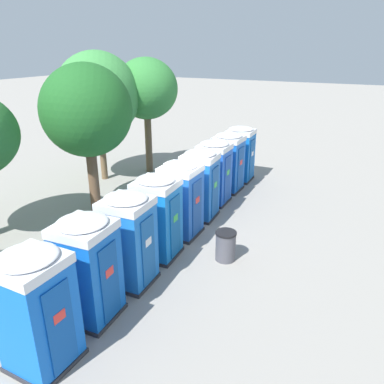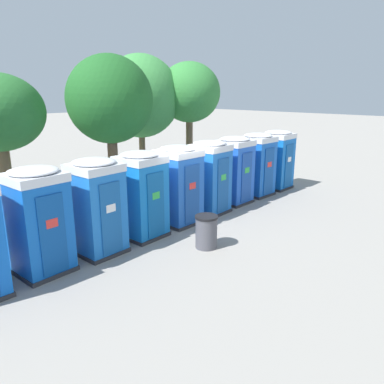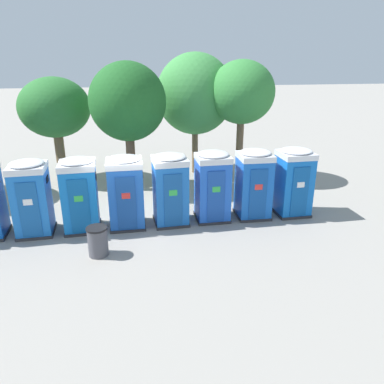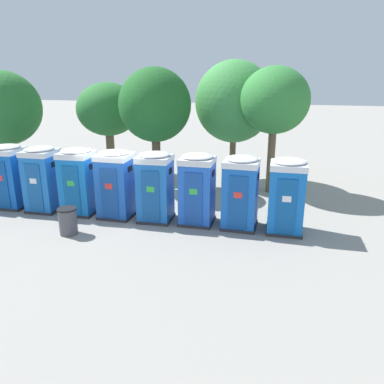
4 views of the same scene
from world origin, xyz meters
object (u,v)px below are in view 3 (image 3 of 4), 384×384
at_px(street_tree_0, 242,93).
at_px(street_tree_4, 195,94).
at_px(portapotty_7, 254,184).
at_px(trash_can, 98,241).
at_px(portapotty_4, 126,192).
at_px(portapotty_6, 212,186).
at_px(portapotty_3, 80,194).
at_px(street_tree_3, 128,102).
at_px(portapotty_2, 32,198).
at_px(portapotty_8, 293,181).
at_px(portapotty_5, 170,189).
at_px(street_tree_2, 55,108).

relative_size(street_tree_0, street_tree_4, 0.95).
xyz_separation_m(portapotty_7, trash_can, (-5.46, -2.08, -0.82)).
bearing_deg(portapotty_7, portapotty_4, -178.27).
bearing_deg(street_tree_0, portapotty_4, -138.82).
distance_m(portapotty_4, street_tree_4, 7.37).
bearing_deg(portapotty_6, trash_can, -152.08).
bearing_deg(street_tree_4, portapotty_3, -129.36).
height_order(portapotty_3, street_tree_3, street_tree_3).
relative_size(portapotty_2, portapotty_8, 1.00).
height_order(portapotty_7, street_tree_4, street_tree_4).
bearing_deg(street_tree_0, trash_can, -133.19).
relative_size(portapotty_5, street_tree_3, 0.46).
height_order(portapotty_2, portapotty_7, same).
xyz_separation_m(portapotty_4, street_tree_4, (3.40, 5.99, 2.61)).
bearing_deg(portapotty_3, portapotty_7, 1.51).
bearing_deg(portapotty_7, street_tree_2, 143.69).
bearing_deg(street_tree_4, trash_can, -118.30).
bearing_deg(street_tree_4, street_tree_0, -34.39).
height_order(portapotty_8, street_tree_4, street_tree_4).
height_order(portapotty_4, portapotty_7, same).
xyz_separation_m(portapotty_5, portapotty_7, (3.06, 0.10, -0.00)).
bearing_deg(portapotty_6, portapotty_2, -177.90).
distance_m(portapotty_6, street_tree_2, 8.63).
xyz_separation_m(portapotty_8, street_tree_2, (-9.23, 5.66, 2.12)).
bearing_deg(street_tree_4, street_tree_2, -178.29).
bearing_deg(portapotty_3, street_tree_2, 105.14).
xyz_separation_m(portapotty_7, street_tree_4, (-1.19, 5.85, 2.61)).
bearing_deg(portapotty_3, street_tree_4, 50.64).
height_order(portapotty_4, street_tree_2, street_tree_2).
distance_m(portapotty_5, street_tree_0, 6.60).
bearing_deg(portapotty_8, street_tree_4, 114.96).
xyz_separation_m(portapotty_2, portapotty_6, (6.12, 0.22, -0.00)).
xyz_separation_m(street_tree_2, street_tree_4, (6.51, 0.19, 0.50)).
distance_m(street_tree_0, street_tree_4, 2.35).
height_order(portapotty_3, street_tree_4, street_tree_4).
bearing_deg(portapotty_6, portapotty_5, -176.01).
bearing_deg(portapotty_8, portapotty_4, -178.71).
distance_m(portapotty_2, portapotty_3, 1.53).
bearing_deg(portapotty_4, street_tree_0, 41.18).
distance_m(portapotty_6, portapotty_7, 1.53).
height_order(portapotty_3, portapotty_5, same).
bearing_deg(street_tree_2, portapotty_6, -42.52).
height_order(portapotty_4, portapotty_6, same).
xyz_separation_m(portapotty_3, portapotty_6, (4.59, 0.16, 0.00)).
distance_m(portapotty_3, street_tree_2, 6.39).
bearing_deg(street_tree_0, street_tree_3, -170.77).
relative_size(portapotty_4, street_tree_4, 0.44).
xyz_separation_m(portapotty_8, trash_can, (-7.00, -2.08, -0.82)).
xyz_separation_m(portapotty_2, street_tree_2, (-0.04, 5.88, 2.12)).
height_order(portapotty_3, street_tree_2, street_tree_2).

